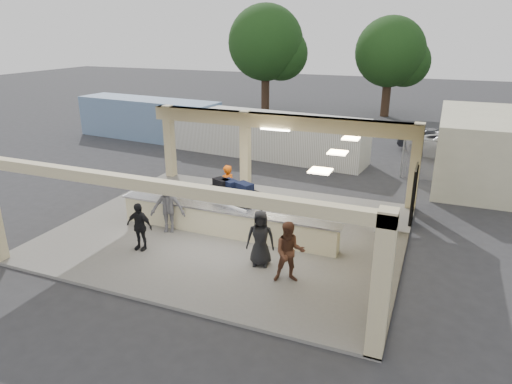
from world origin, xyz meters
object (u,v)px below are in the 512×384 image
at_px(passenger_a, 289,252).
at_px(container_white, 267,135).
at_px(baggage_handler, 227,188).
at_px(luggage_cart, 234,198).
at_px(car_white_a, 459,147).
at_px(passenger_b, 139,226).
at_px(container_blue, 149,119).
at_px(drum_fan, 384,218).
at_px(passenger_c, 168,206).
at_px(passenger_d, 260,238).
at_px(baggage_counter, 225,222).
at_px(car_dark, 434,142).

xyz_separation_m(passenger_a, container_white, (-5.61, 12.83, 0.23)).
relative_size(baggage_handler, container_white, 0.17).
bearing_deg(container_white, luggage_cart, -70.33).
bearing_deg(car_white_a, passenger_b, 173.01).
bearing_deg(baggage_handler, container_blue, -103.37).
bearing_deg(drum_fan, car_white_a, 118.34).
distance_m(baggage_handler, car_white_a, 14.57).
relative_size(drum_fan, container_blue, 0.09).
bearing_deg(container_white, container_blue, 177.54).
bearing_deg(passenger_a, baggage_handler, 111.40).
height_order(luggage_cart, drum_fan, luggage_cart).
relative_size(luggage_cart, container_white, 0.27).
relative_size(passenger_c, passenger_d, 1.09).
height_order(passenger_d, container_blue, container_blue).
xyz_separation_m(luggage_cart, drum_fan, (5.36, 1.19, -0.39)).
height_order(baggage_counter, container_blue, container_blue).
bearing_deg(baggage_counter, container_white, 103.42).
bearing_deg(luggage_cart, car_white_a, 77.18).
xyz_separation_m(drum_fan, passenger_b, (-7.19, -4.52, 0.32)).
xyz_separation_m(drum_fan, container_blue, (-16.60, 9.57, 0.72)).
xyz_separation_m(drum_fan, passenger_c, (-7.08, -3.00, 0.47)).
relative_size(passenger_a, passenger_c, 0.95).
bearing_deg(passenger_d, car_dark, 60.34).
bearing_deg(drum_fan, passenger_c, -116.28).
bearing_deg(luggage_cart, car_dark, 83.96).
height_order(baggage_counter, luggage_cart, luggage_cart).
height_order(drum_fan, baggage_handler, baggage_handler).
relative_size(baggage_counter, passenger_c, 4.28).
distance_m(luggage_cart, baggage_handler, 1.02).
relative_size(passenger_b, container_white, 0.14).
height_order(passenger_d, car_white_a, passenger_d).
relative_size(luggage_cart, container_blue, 0.31).
relative_size(baggage_counter, car_white_a, 1.56).
xyz_separation_m(baggage_counter, passenger_c, (-1.98, -0.50, 0.47)).
bearing_deg(baggage_counter, car_white_a, 61.28).
bearing_deg(passenger_c, container_white, 73.99).
distance_m(passenger_a, passenger_b, 5.15).
relative_size(car_dark, container_white, 0.34).
bearing_deg(baggage_counter, car_dark, 67.52).
distance_m(baggage_handler, passenger_a, 5.76).
bearing_deg(passenger_a, baggage_counter, 123.43).
height_order(car_dark, container_blue, container_blue).
relative_size(luggage_cart, passenger_a, 1.70).
distance_m(passenger_a, passenger_c, 5.28).
bearing_deg(passenger_b, container_white, 91.20).
distance_m(passenger_d, container_blue, 19.10).
height_order(passenger_a, passenger_b, passenger_a).
height_order(baggage_handler, passenger_a, baggage_handler).
distance_m(drum_fan, container_blue, 19.18).
xyz_separation_m(passenger_a, container_blue, (-14.55, 14.16, 0.30)).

